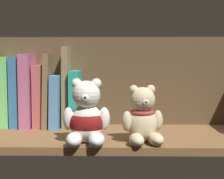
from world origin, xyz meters
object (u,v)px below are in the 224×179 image
book_5 (40,96)px  teddy_bear_larger (86,118)px  book_7 (58,101)px  book_9 (76,98)px  book_2 (8,92)px  teddy_bear_smaller (143,118)px  book_8 (67,87)px  book_3 (18,92)px  book_4 (29,90)px  book_6 (49,90)px

book_5 → teddy_bear_larger: bearing=-53.3°
teddy_bear_larger → book_7: bearing=116.5°
book_9 → teddy_bear_larger: (5.20, -21.88, -2.29)cm
book_2 → teddy_bear_smaller: (40.42, -21.29, -4.56)cm
book_8 → book_3: bearing=180.0°
book_8 → book_9: 4.67cm
book_4 → teddy_bear_smaller: (33.72, -21.29, -5.00)cm
book_4 → book_3: bearing=180.0°
book_4 → book_9: 14.77cm
book_4 → book_7: 9.40cm
book_4 → book_8: size_ratio=0.91×
book_9 → teddy_bear_larger: size_ratio=1.07×
book_3 → teddy_bear_smaller: 43.04cm
book_7 → teddy_bear_smaller: bearing=-40.5°
book_8 → book_9: size_ratio=1.43×
book_8 → teddy_bear_larger: size_ratio=1.53×
book_8 → book_4: bearing=180.0°
book_2 → book_4: 6.71cm
book_2 → teddy_bear_larger: bearing=-39.6°
book_9 → teddy_bear_smaller: size_ratio=1.20×
book_6 → book_2: bearing=180.0°
book_6 → teddy_bear_smaller: size_ratio=1.56×
book_2 → book_4: book_4 is taller
teddy_bear_larger → teddy_bear_smaller: bearing=2.4°
book_5 → teddy_bear_larger: book_5 is taller
book_4 → book_6: size_ratio=0.99×
book_6 → book_7: size_ratio=1.41×
book_5 → teddy_bear_smaller: 37.15cm
teddy_bear_smaller → book_4: bearing=147.7°
book_4 → book_7: bearing=0.0°
book_9 → book_6: bearing=180.0°
book_9 → book_3: bearing=180.0°
book_7 → teddy_bear_smaller: 32.79cm
teddy_bear_larger → book_8: bearing=110.3°
book_3 → book_5: book_3 is taller
book_9 → teddy_bear_smaller: (19.17, -21.29, -2.46)cm
book_4 → book_5: book_4 is taller
teddy_bear_larger → book_3: bearing=136.6°
book_5 → book_9: size_ratio=1.10×
teddy_bear_smaller → book_2: bearing=152.2°
book_9 → book_5: bearing=180.0°
book_2 → teddy_bear_larger: book_2 is taller
book_8 → teddy_bear_smaller: book_8 is taller
book_9 → teddy_bear_larger: 22.60cm
book_3 → book_4: bearing=0.0°
book_6 → teddy_bear_larger: size_ratio=1.39×
book_5 → book_6: 3.21cm
book_5 → book_8: size_ratio=0.77×
book_4 → book_9: bearing=0.0°
book_8 → teddy_bear_larger: book_8 is taller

